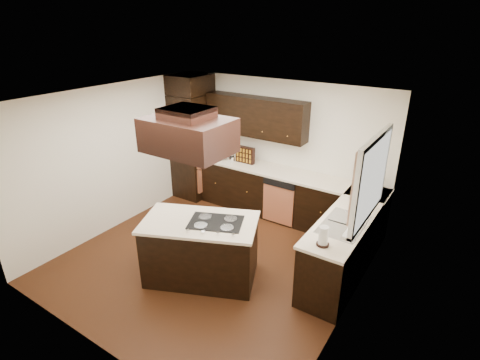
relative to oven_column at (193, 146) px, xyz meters
The scene contains 30 objects.
floor 2.68m from the oven_column, 43.85° to the right, with size 4.20×4.20×0.02m, color #572C15.
ceiling 2.86m from the oven_column, 43.85° to the right, with size 4.20×4.20×0.02m, color white.
wall_back 1.83m from the oven_column, 12.85° to the left, with size 4.20×0.02×2.50m, color white.
wall_front 4.21m from the oven_column, 65.05° to the right, with size 4.20×0.02×2.50m, color white.
wall_left 1.75m from the oven_column, 101.12° to the right, with size 0.02×4.20×2.50m, color white.
wall_right 4.25m from the oven_column, 23.70° to the right, with size 0.02×4.20×2.50m, color white.
oven_column is the anchor object (origin of this frame).
wall_oven_face 0.36m from the oven_column, ahead, with size 0.05×0.62×0.78m, color #C96E48.
base_cabinets_back 1.92m from the oven_column, ahead, with size 2.93×0.60×0.88m, color black.
base_cabinets_right 3.72m from the oven_column, 12.69° to the right, with size 0.60×2.40×0.88m, color black.
countertop_back 1.82m from the oven_column, ahead, with size 2.93×0.63×0.04m, color #FFECCE.
countertop_right 3.65m from the oven_column, 12.74° to the right, with size 0.63×2.40×0.04m, color #FFECCE.
upper_cabinets 1.56m from the oven_column, ahead, with size 2.00×0.34×0.72m, color black.
dishwasher_front 2.21m from the oven_column, ahead, with size 0.60×0.05×0.72m, color #C96E48.
window_frame 4.06m from the oven_column, 16.72° to the right, with size 0.06×1.32×1.12m, color white.
window_pane 4.08m from the oven_column, 16.61° to the right, with size 0.00×1.20×1.00m, color white.
curtain_left 4.15m from the oven_column, 22.59° to the right, with size 0.02×0.34×0.90m, color beige.
curtain_right 3.91m from the oven_column, 10.99° to the right, with size 0.02×0.34×0.90m, color beige.
sink_rim 3.76m from the oven_column, 17.90° to the right, with size 0.52×0.84×0.01m, color silver.
island 2.94m from the oven_column, 48.55° to the right, with size 1.51×0.83×0.88m, color black.
island_top 2.87m from the oven_column, 48.55° to the right, with size 1.57×0.88×0.04m, color #FFECCE.
cooktop 2.95m from the oven_column, 44.30° to the right, with size 0.72×0.48×0.01m, color black.
range_hood 3.13m from the oven_column, 50.26° to the right, with size 1.05×0.72×0.42m, color black.
hood_duct 3.24m from the oven_column, 50.26° to the right, with size 0.55×0.50×0.13m, color black.
blender_base 0.94m from the oven_column, ahead, with size 0.15×0.15×0.10m, color silver.
blender_pitcher 0.94m from the oven_column, ahead, with size 0.13×0.13×0.26m, color silver.
spice_rack 1.21m from the oven_column, ahead, with size 0.38×0.10×0.32m, color black.
mixing_bowl 0.71m from the oven_column, ahead, with size 0.27×0.27×0.07m, color white.
soap_bottle 3.62m from the oven_column, 11.50° to the right, with size 0.07×0.08×0.17m, color white.
paper_towel 3.96m from the oven_column, 26.83° to the right, with size 0.12×0.12×0.26m, color white.
Camera 1 is at (3.04, -3.87, 3.46)m, focal length 28.00 mm.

